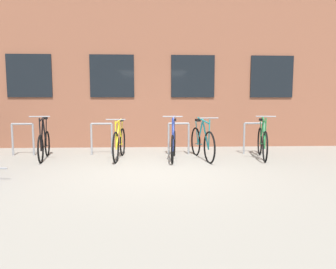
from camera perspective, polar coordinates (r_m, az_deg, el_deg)
ground_plane at (r=6.09m, az=-2.95°, el=-6.80°), size 42.00×42.00×0.00m
storefront_building at (r=12.38m, az=-2.86°, el=15.66°), size 28.00×6.18×6.84m
bike_rack at (r=7.89m, az=-5.23°, el=-0.15°), size 6.58×0.05×0.83m
bicycle_blue at (r=7.23m, az=1.03°, el=-1.73°), size 0.44×1.72×1.08m
bicycle_black at (r=7.84m, az=-22.34°, el=-1.59°), size 0.47×1.60×1.07m
bicycle_teal at (r=7.32m, az=6.43°, el=-1.50°), size 0.45×1.78×1.04m
bicycle_yellow at (r=7.38m, az=-9.17°, el=-1.54°), size 0.44×1.71×1.00m
bicycle_green at (r=7.77m, az=17.37°, el=-1.34°), size 0.53×1.69×1.07m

